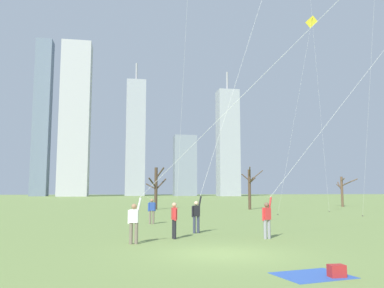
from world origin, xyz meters
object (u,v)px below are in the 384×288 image
object	(u,v)px
kite_flyer_far_back_green	(216,150)
kite_flyer_midfield_right_orange	(209,141)
distant_kite_high_overhead_yellow	(309,35)
picnic_spot	(326,273)
bare_tree_rightmost	(342,189)
bare_tree_left_of_center	(156,187)
kite_flyer_midfield_center_teal	(331,131)
bystander_watching_nearby	(152,210)
bystander_far_off_by_trees	(174,218)
bare_tree_far_right_edge	(250,187)

from	to	relation	value
kite_flyer_far_back_green	kite_flyer_midfield_right_orange	bearing A→B (deg)	-106.35
distant_kite_high_overhead_yellow	picnic_spot	distance (m)	32.43
bare_tree_rightmost	bare_tree_left_of_center	world-z (taller)	bare_tree_left_of_center
kite_flyer_midfield_center_teal	distant_kite_high_overhead_yellow	xyz separation A→B (m)	(7.83, 17.06, 12.17)
bystander_watching_nearby	kite_flyer_midfield_center_teal	bearing A→B (deg)	-49.02
bare_tree_left_of_center	distant_kite_high_overhead_yellow	bearing A→B (deg)	-40.26
bare_tree_rightmost	bare_tree_left_of_center	distance (m)	25.52
kite_flyer_far_back_green	distant_kite_high_overhead_yellow	distance (m)	22.58
bystander_far_off_by_trees	bystander_watching_nearby	bearing A→B (deg)	92.95
kite_flyer_midfield_center_teal	bystander_watching_nearby	xyz separation A→B (m)	(-7.77, 8.94, -4.06)
kite_flyer_midfield_center_teal	bystander_watching_nearby	bearing A→B (deg)	130.98
kite_flyer_far_back_green	kite_flyer_midfield_right_orange	size ratio (longest dim) A/B	1.61
bystander_watching_nearby	bare_tree_far_right_edge	distance (m)	21.71
kite_flyer_midfield_right_orange	bystander_far_off_by_trees	bearing A→B (deg)	110.68
kite_flyer_midfield_right_orange	distant_kite_high_overhead_yellow	bearing A→B (deg)	53.23
distant_kite_high_overhead_yellow	bare_tree_rightmost	size ratio (longest dim) A/B	4.65
picnic_spot	bare_tree_far_right_edge	distance (m)	35.53
bystander_far_off_by_trees	picnic_spot	xyz separation A→B (m)	(2.78, -8.43, -0.81)
distant_kite_high_overhead_yellow	picnic_spot	size ratio (longest dim) A/B	9.35
bystander_watching_nearby	bare_tree_left_of_center	bearing A→B (deg)	84.45
bystander_far_off_by_trees	bare_tree_far_right_edge	distance (m)	28.51
distant_kite_high_overhead_yellow	bare_tree_far_right_edge	size ratio (longest dim) A/B	3.95
bystander_watching_nearby	bare_tree_far_right_edge	bearing A→B (deg)	54.73
bystander_far_off_by_trees	kite_flyer_midfield_right_orange	bearing A→B (deg)	-69.32
kite_flyer_midfield_right_orange	picnic_spot	distance (m)	7.18
kite_flyer_midfield_center_teal	distant_kite_high_overhead_yellow	bearing A→B (deg)	65.34
bystander_watching_nearby	bare_tree_left_of_center	xyz separation A→B (m)	(1.91, 19.71, 1.69)
bystander_far_off_by_trees	distant_kite_high_overhead_yellow	xyz separation A→B (m)	(15.19, 16.21, 16.23)
kite_flyer_far_back_green	picnic_spot	bearing A→B (deg)	-88.97
kite_flyer_far_back_green	bystander_far_off_by_trees	xyz separation A→B (m)	(-2.58, -2.55, -3.40)
bystander_far_off_by_trees	bare_tree_far_right_edge	world-z (taller)	bare_tree_far_right_edge
bystander_far_off_by_trees	bare_tree_rightmost	bearing A→B (deg)	49.28
picnic_spot	bare_tree_rightmost	size ratio (longest dim) A/B	0.50
kite_flyer_far_back_green	kite_flyer_midfield_center_teal	bearing A→B (deg)	-35.47
kite_flyer_midfield_right_orange	bare_tree_left_of_center	xyz separation A→B (m)	(0.47, 30.54, -1.50)
bystander_watching_nearby	picnic_spot	distance (m)	16.86
bystander_far_off_by_trees	bare_tree_left_of_center	size ratio (longest dim) A/B	0.34
kite_flyer_midfield_center_teal	bare_tree_far_right_edge	distance (m)	27.14
bystander_watching_nearby	distant_kite_high_overhead_yellow	size ratio (longest dim) A/B	0.09
bystander_watching_nearby	bystander_far_off_by_trees	world-z (taller)	same
kite_flyer_midfield_center_teal	distant_kite_high_overhead_yellow	size ratio (longest dim) A/B	0.99
bystander_watching_nearby	bare_tree_rightmost	size ratio (longest dim) A/B	0.40
kite_flyer_far_back_green	picnic_spot	world-z (taller)	kite_flyer_far_back_green
bare_tree_far_right_edge	distant_kite_high_overhead_yellow	bearing A→B (deg)	-72.00
kite_flyer_midfield_center_teal	kite_flyer_midfield_right_orange	xyz separation A→B (m)	(-6.32, -1.88, -0.87)
kite_flyer_midfield_right_orange	distant_kite_high_overhead_yellow	distance (m)	27.00
bare_tree_rightmost	bare_tree_far_right_edge	world-z (taller)	bare_tree_far_right_edge
bystander_watching_nearby	distant_kite_high_overhead_yellow	world-z (taller)	distant_kite_high_overhead_yellow
kite_flyer_far_back_green	bystander_watching_nearby	size ratio (longest dim) A/B	13.24
bystander_watching_nearby	bare_tree_left_of_center	distance (m)	19.88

